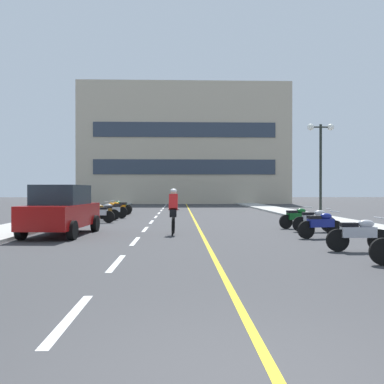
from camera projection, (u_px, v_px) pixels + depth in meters
ground_plane at (189, 218)px, 24.39m from camera, size 140.00×140.00×0.00m
curb_left at (78, 214)px, 27.16m from camera, size 2.40×72.00×0.12m
curb_right at (296, 214)px, 27.62m from camera, size 2.40×72.00×0.12m
lane_dash_0 at (70, 318)px, 5.34m from camera, size 0.14×2.20×0.01m
lane_dash_1 at (116, 263)px, 9.33m from camera, size 0.14×2.20×0.01m
lane_dash_2 at (135, 241)px, 13.33m from camera, size 0.14×2.20×0.01m
lane_dash_3 at (145, 229)px, 17.33m from camera, size 0.14×2.20×0.01m
lane_dash_4 at (152, 222)px, 21.33m from camera, size 0.14×2.20×0.01m
lane_dash_5 at (156, 217)px, 25.33m from camera, size 0.14×2.20×0.01m
lane_dash_6 at (159, 213)px, 29.32m from camera, size 0.14×2.20×0.01m
lane_dash_7 at (161, 210)px, 33.32m from camera, size 0.14×2.20×0.01m
lane_dash_8 at (163, 208)px, 37.32m from camera, size 0.14×2.20×0.01m
lane_dash_9 at (165, 206)px, 41.32m from camera, size 0.14×2.20×0.01m
lane_dash_10 at (166, 205)px, 45.32m from camera, size 0.14×2.20×0.01m
lane_dash_11 at (167, 204)px, 49.31m from camera, size 0.14×2.20×0.01m
centre_line_yellow at (192, 215)px, 27.40m from camera, size 0.12×66.00×0.01m
office_building at (184, 146)px, 52.90m from camera, size 25.18×9.23×14.39m
street_lamp_mid at (321, 149)px, 22.67m from camera, size 1.46×0.36×5.12m
parked_car_near at (62, 210)px, 15.07m from camera, size 2.15×4.30×1.82m
motorcycle_3 at (359, 234)px, 11.07m from camera, size 1.70×0.60×0.92m
motorcycle_4 at (321, 224)px, 14.13m from camera, size 1.68×0.66×0.92m
motorcycle_5 at (315, 220)px, 16.24m from camera, size 1.70×0.60×0.92m
motorcycle_6 at (297, 217)px, 17.77m from camera, size 1.65×0.76×0.92m
motorcycle_7 at (98, 213)px, 20.79m from camera, size 1.70×0.60×0.92m
motorcycle_8 at (103, 212)px, 22.26m from camera, size 1.67×0.70×0.92m
motorcycle_9 at (112, 210)px, 23.80m from camera, size 1.67×0.69×0.92m
motorcycle_10 at (114, 209)px, 25.94m from camera, size 1.67×0.71×0.92m
motorcycle_11 at (119, 208)px, 27.42m from camera, size 1.70×0.60×0.92m
motorcycle_12 at (120, 207)px, 29.14m from camera, size 1.70×0.60×0.92m
cyclist_rider at (173, 210)px, 15.34m from camera, size 0.42×1.77×1.71m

